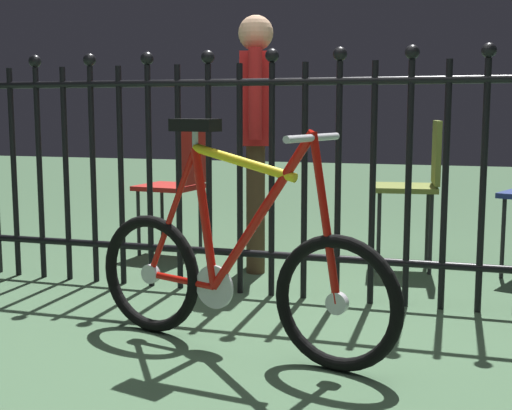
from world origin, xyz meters
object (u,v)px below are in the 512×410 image
at_px(bicycle, 236,273).
at_px(chair_red, 179,178).
at_px(chair_olive, 418,178).
at_px(person_visitor, 256,123).

bearing_deg(bicycle, chair_red, 119.91).
height_order(chair_olive, chair_red, chair_olive).
height_order(bicycle, chair_olive, bicycle).
xyz_separation_m(bicycle, chair_olive, (0.59, 1.69, 0.24)).
relative_size(chair_red, person_visitor, 0.55).
relative_size(chair_olive, person_visitor, 0.60).
xyz_separation_m(bicycle, chair_red, (-0.95, 1.66, 0.19)).
distance_m(chair_olive, person_visitor, 1.03).
height_order(chair_olive, person_visitor, person_visitor).
xyz_separation_m(chair_olive, person_visitor, (-0.92, -0.32, 0.33)).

